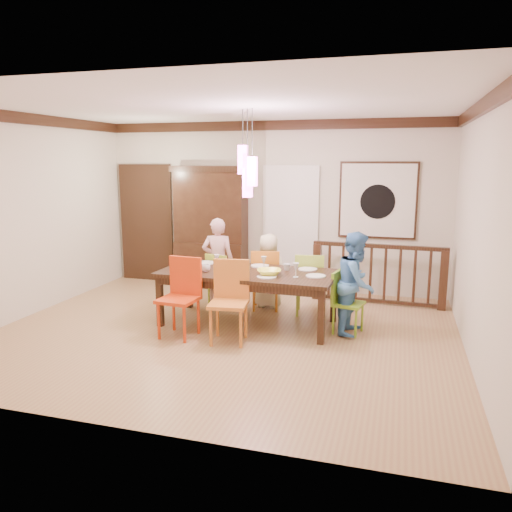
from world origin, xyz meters
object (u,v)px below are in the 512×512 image
(person_far_mid, at_px, (269,271))
(person_end_right, at_px, (356,283))
(chair_far_left, at_px, (222,275))
(chair_end_right, at_px, (349,299))
(dining_table, at_px, (248,276))
(balustrade, at_px, (378,273))
(person_far_left, at_px, (218,261))
(china_hutch, at_px, (211,227))

(person_far_mid, bearing_deg, person_end_right, 154.46)
(chair_far_left, relative_size, chair_end_right, 1.01)
(dining_table, distance_m, chair_far_left, 1.03)
(dining_table, xyz_separation_m, balustrade, (1.67, 1.50, -0.18))
(dining_table, height_order, person_far_left, person_far_left)
(dining_table, xyz_separation_m, person_far_mid, (0.07, 0.87, -0.10))
(chair_end_right, height_order, balustrade, balustrade)
(chair_end_right, bearing_deg, dining_table, 101.38)
(person_far_mid, height_order, person_end_right, person_end_right)
(balustrade, bearing_deg, person_far_mid, -155.68)
(chair_far_left, xyz_separation_m, chair_end_right, (2.03, -0.77, -0.01))
(chair_end_right, relative_size, balustrade, 0.40)
(person_far_left, relative_size, person_far_mid, 1.19)
(chair_end_right, bearing_deg, person_far_mid, 67.82)
(dining_table, xyz_separation_m, person_end_right, (1.46, 0.05, -0.00))
(china_hutch, bearing_deg, balustrade, -6.74)
(chair_far_left, bearing_deg, person_far_mid, -160.31)
(chair_far_left, distance_m, person_far_mid, 0.74)
(chair_far_left, height_order, person_far_mid, person_far_mid)
(balustrade, distance_m, person_end_right, 1.48)
(person_far_left, height_order, person_far_mid, person_far_left)
(dining_table, height_order, person_end_right, person_end_right)
(person_far_mid, bearing_deg, dining_table, 90.43)
(chair_far_left, bearing_deg, person_far_left, -19.35)
(dining_table, bearing_deg, person_far_left, 134.05)
(dining_table, bearing_deg, chair_far_left, 132.47)
(chair_far_left, bearing_deg, person_end_right, 173.43)
(chair_end_right, xyz_separation_m, balustrade, (0.30, 1.50, 0.03))
(person_far_mid, bearing_deg, person_far_left, 7.85)
(dining_table, distance_m, person_end_right, 1.46)
(chair_far_left, bearing_deg, balustrade, -150.39)
(china_hutch, height_order, balustrade, china_hutch)
(dining_table, distance_m, person_far_left, 1.11)
(dining_table, height_order, chair_far_left, chair_far_left)
(chair_end_right, distance_m, person_far_left, 2.28)
(dining_table, distance_m, person_far_mid, 0.87)
(chair_far_left, relative_size, china_hutch, 0.39)
(chair_far_left, distance_m, person_far_left, 0.23)
(dining_table, distance_m, balustrade, 2.26)
(person_far_left, xyz_separation_m, person_end_right, (2.21, -0.77, -0.01))
(dining_table, height_order, chair_end_right, chair_end_right)
(balustrade, xyz_separation_m, person_far_mid, (-1.61, -0.64, 0.08))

